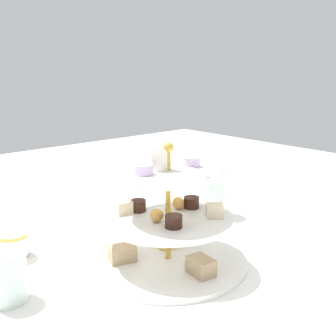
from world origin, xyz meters
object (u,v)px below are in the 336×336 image
object	(u,v)px
water_glass_short_left	(6,277)
butter_knife_right	(81,214)
teacup_with_saucer	(13,246)
tiered_serving_stand	(168,227)
water_glass_tall_right	(213,191)

from	to	relation	value
water_glass_short_left	butter_knife_right	distance (m)	0.39
water_glass_short_left	butter_knife_right	size ratio (longest dim) A/B	0.48
water_glass_short_left	butter_knife_right	xyz separation A→B (m)	(0.26, -0.29, -0.04)
water_glass_short_left	teacup_with_saucer	world-z (taller)	water_glass_short_left
butter_knife_right	tiered_serving_stand	bearing A→B (deg)	101.02
tiered_serving_stand	water_glass_short_left	bearing A→B (deg)	75.57
tiered_serving_stand	butter_knife_right	bearing A→B (deg)	-1.42
water_glass_tall_right	butter_knife_right	xyz separation A→B (m)	(0.21, 0.25, -0.06)
tiered_serving_stand	butter_knife_right	world-z (taller)	tiered_serving_stand
water_glass_short_left	teacup_with_saucer	size ratio (longest dim) A/B	0.91
teacup_with_saucer	tiered_serving_stand	bearing A→B (deg)	-135.50
water_glass_tall_right	butter_knife_right	distance (m)	0.33
water_glass_tall_right	teacup_with_saucer	size ratio (longest dim) A/B	1.33
tiered_serving_stand	teacup_with_saucer	xyz separation A→B (m)	(0.21, 0.21, -0.05)
tiered_serving_stand	butter_knife_right	distance (m)	0.34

